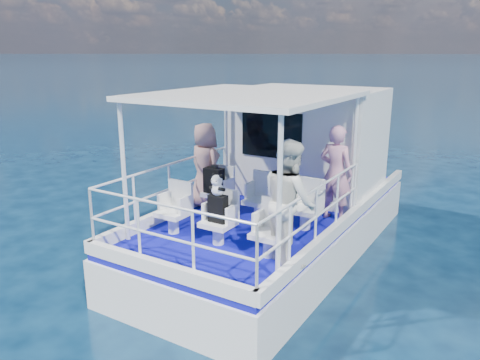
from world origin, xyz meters
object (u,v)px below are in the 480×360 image
(passenger_port_fwd, at_px, (205,166))
(panda, at_px, (218,185))
(passenger_stbd_aft, at_px, (289,201))
(backpack_center, at_px, (218,209))

(passenger_port_fwd, relative_size, panda, 4.79)
(passenger_port_fwd, relative_size, passenger_stbd_aft, 0.92)
(passenger_port_fwd, xyz_separation_m, panda, (1.27, -1.44, 0.16))
(backpack_center, xyz_separation_m, panda, (0.00, -0.01, 0.38))
(backpack_center, height_order, panda, panda)
(passenger_stbd_aft, relative_size, panda, 5.20)
(passenger_port_fwd, bearing_deg, passenger_stbd_aft, 169.90)
(passenger_port_fwd, xyz_separation_m, passenger_stbd_aft, (2.43, -1.36, 0.07))
(passenger_port_fwd, distance_m, passenger_stbd_aft, 2.79)
(passenger_port_fwd, height_order, backpack_center, passenger_port_fwd)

